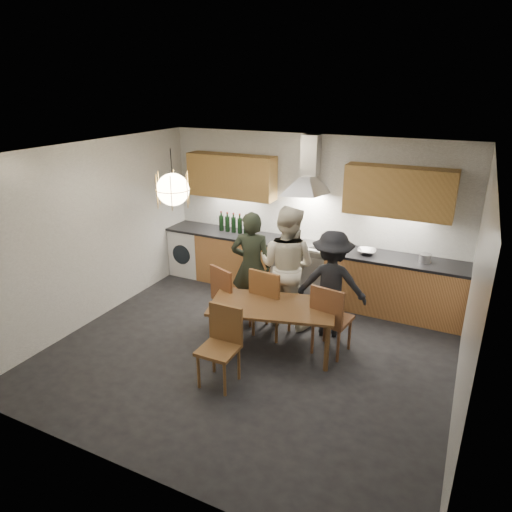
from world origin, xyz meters
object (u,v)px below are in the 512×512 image
at_px(person_right, 331,284).
at_px(stock_pot, 425,258).
at_px(mixing_bowl, 367,252).
at_px(dining_table, 272,310).
at_px(person_mid, 287,266).
at_px(chair_back_left, 228,294).
at_px(wine_bottles, 237,223).
at_px(person_left, 251,266).
at_px(chair_front, 222,340).

xyz_separation_m(person_right, stock_pot, (1.07, 1.03, 0.20)).
distance_m(mixing_bowl, stock_pot, 0.84).
distance_m(person_right, mixing_bowl, 1.05).
bearing_deg(mixing_bowl, stock_pot, 1.30).
relative_size(dining_table, person_right, 1.15).
relative_size(person_mid, person_right, 1.17).
height_order(chair_back_left, stock_pot, stock_pot).
distance_m(person_mid, person_right, 0.69).
xyz_separation_m(person_mid, person_right, (0.67, -0.04, -0.13)).
relative_size(mixing_bowl, wine_bottles, 0.41).
xyz_separation_m(person_left, stock_pot, (2.28, 1.06, 0.14)).
relative_size(chair_back_left, mixing_bowl, 3.43).
height_order(dining_table, stock_pot, stock_pot).
xyz_separation_m(dining_table, mixing_bowl, (0.77, 1.77, 0.34)).
bearing_deg(chair_front, person_mid, 85.09).
xyz_separation_m(stock_pot, wine_bottles, (-3.11, 0.04, 0.11)).
distance_m(chair_front, person_left, 1.65).
xyz_separation_m(chair_front, person_right, (0.81, 1.60, 0.22)).
relative_size(dining_table, wine_bottles, 2.52).
height_order(dining_table, mixing_bowl, mixing_bowl).
bearing_deg(person_left, person_right, 163.10).
distance_m(chair_front, wine_bottles, 2.99).
xyz_separation_m(person_right, wine_bottles, (-2.03, 1.07, 0.31)).
distance_m(chair_back_left, mixing_bowl, 2.22).
bearing_deg(wine_bottles, person_left, -53.00).
bearing_deg(chair_back_left, mixing_bowl, -113.96).
height_order(person_left, wine_bottles, person_left).
height_order(chair_back_left, person_right, person_right).
xyz_separation_m(mixing_bowl, wine_bottles, (-2.27, 0.06, 0.14)).
distance_m(dining_table, wine_bottles, 2.42).
height_order(person_left, stock_pot, person_left).
bearing_deg(dining_table, wine_bottles, 114.09).
distance_m(dining_table, chair_back_left, 0.84).
bearing_deg(mixing_bowl, wine_bottles, 178.42).
xyz_separation_m(dining_table, person_right, (0.54, 0.77, 0.16)).
bearing_deg(chair_back_left, chair_front, 138.02).
bearing_deg(stock_pot, wine_bottles, 179.20).
distance_m(chair_front, mixing_bowl, 2.84).
distance_m(dining_table, person_left, 1.02).
height_order(chair_front, stock_pot, stock_pot).
relative_size(chair_front, person_left, 0.57).
height_order(stock_pot, wine_bottles, wine_bottles).
xyz_separation_m(chair_back_left, stock_pot, (2.41, 1.54, 0.41)).
xyz_separation_m(person_right, mixing_bowl, (0.23, 1.01, 0.18)).
distance_m(person_left, mixing_bowl, 1.78).
relative_size(mixing_bowl, stock_pot, 1.65).
relative_size(person_left, stock_pot, 9.59).
bearing_deg(stock_pot, chair_front, -125.56).
distance_m(chair_back_left, chair_front, 1.21).
xyz_separation_m(chair_back_left, wine_bottles, (-0.69, 1.59, 0.52)).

